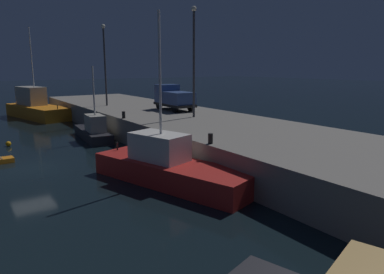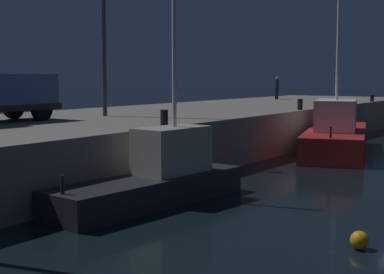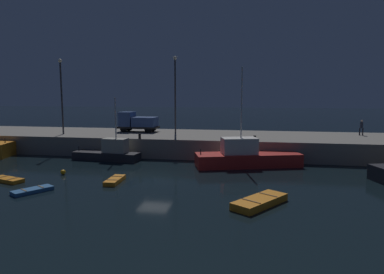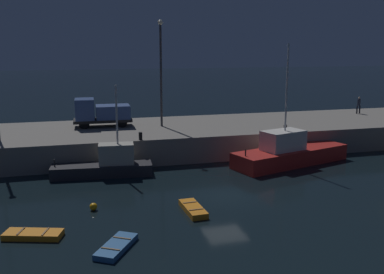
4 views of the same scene
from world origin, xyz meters
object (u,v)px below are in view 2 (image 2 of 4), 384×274
at_px(dockworker, 277,86).
at_px(bollard_west, 164,118).
at_px(bollard_east, 372,98).
at_px(fishing_boat_blue, 156,178).
at_px(mooring_buoy_near, 359,240).
at_px(fishing_trawler_red, 336,135).
at_px(bollard_central, 300,104).

distance_m(dockworker, bollard_west, 25.37).
bearing_deg(bollard_west, bollard_east, -0.01).
xyz_separation_m(fishing_boat_blue, mooring_buoy_near, (-1.22, -6.73, -0.58)).
xyz_separation_m(mooring_buoy_near, bollard_east, (28.67, 8.49, 2.13)).
bearing_deg(mooring_buoy_near, dockworker, 29.22).
xyz_separation_m(mooring_buoy_near, dockworker, (28.25, 15.80, 2.90)).
bearing_deg(fishing_trawler_red, bollard_west, 168.48).
bearing_deg(fishing_boat_blue, dockworker, 18.55).
relative_size(bollard_central, bollard_east, 1.23).
relative_size(fishing_trawler_red, bollard_east, 21.53).
bearing_deg(bollard_east, fishing_trawler_red, -170.23).
xyz_separation_m(mooring_buoy_near, bollard_west, (3.97, 8.49, 2.18)).
bearing_deg(bollard_east, mooring_buoy_near, -163.51).
height_order(fishing_boat_blue, bollard_west, fishing_boat_blue).
relative_size(bollard_west, bollard_central, 1.01).
bearing_deg(bollard_west, dockworker, 16.75).
xyz_separation_m(mooring_buoy_near, bollard_central, (16.08, 8.52, 2.18)).
bearing_deg(bollard_west, fishing_trawler_red, -11.52).
height_order(mooring_buoy_near, bollard_central, bollard_central).
bearing_deg(fishing_trawler_red, bollard_east, 9.77).
xyz_separation_m(fishing_trawler_red, mooring_buoy_near, (-15.29, -6.18, -0.71)).
bearing_deg(bollard_west, bollard_central, 0.12).
bearing_deg(bollard_central, bollard_west, -179.88).
relative_size(fishing_trawler_red, bollard_west, 17.42).
relative_size(mooring_buoy_near, bollard_east, 0.89).
relative_size(bollard_west, bollard_east, 1.24).
xyz_separation_m(fishing_trawler_red, bollard_east, (13.38, 2.30, 1.42)).
bearing_deg(fishing_boat_blue, bollard_east, 3.67).
bearing_deg(bollard_east, dockworker, 93.30).
xyz_separation_m(fishing_trawler_red, dockworker, (12.96, 9.62, 2.19)).
bearing_deg(bollard_central, bollard_east, -0.14).
height_order(dockworker, bollard_east, dockworker).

